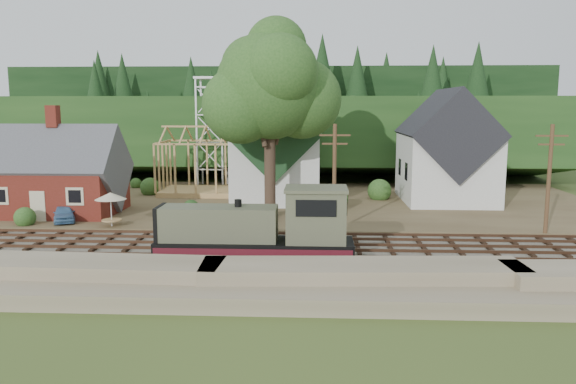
{
  "coord_description": "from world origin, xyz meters",
  "views": [
    {
      "loc": [
        5.64,
        -34.59,
        9.22
      ],
      "look_at": [
        3.65,
        6.0,
        3.0
      ],
      "focal_mm": 35.0,
      "sensor_mm": 36.0,
      "label": 1
    }
  ],
  "objects_px": {
    "car_red": "(474,194)",
    "patio_set": "(111,198)",
    "car_blue": "(64,213)",
    "car_green": "(44,202)",
    "locomotive": "(262,232)"
  },
  "relations": [
    {
      "from": "car_blue",
      "to": "car_red",
      "type": "xyz_separation_m",
      "value": [
        34.75,
        11.56,
        -0.03
      ]
    },
    {
      "from": "car_blue",
      "to": "car_green",
      "type": "relative_size",
      "value": 1.16
    },
    {
      "from": "car_red",
      "to": "patio_set",
      "type": "distance_m",
      "value": 33.15
    },
    {
      "from": "patio_set",
      "to": "locomotive",
      "type": "bearing_deg",
      "value": -36.43
    },
    {
      "from": "locomotive",
      "to": "car_blue",
      "type": "bearing_deg",
      "value": 147.49
    },
    {
      "from": "car_blue",
      "to": "car_red",
      "type": "bearing_deg",
      "value": -6.37
    },
    {
      "from": "car_red",
      "to": "patio_set",
      "type": "bearing_deg",
      "value": 123.59
    },
    {
      "from": "locomotive",
      "to": "car_blue",
      "type": "relative_size",
      "value": 2.92
    },
    {
      "from": "car_green",
      "to": "patio_set",
      "type": "height_order",
      "value": "patio_set"
    },
    {
      "from": "locomotive",
      "to": "car_red",
      "type": "bearing_deg",
      "value": 50.51
    },
    {
      "from": "locomotive",
      "to": "car_blue",
      "type": "xyz_separation_m",
      "value": [
        -16.54,
        10.54,
        -1.06
      ]
    },
    {
      "from": "car_blue",
      "to": "car_red",
      "type": "distance_m",
      "value": 36.62
    },
    {
      "from": "car_red",
      "to": "locomotive",
      "type": "bearing_deg",
      "value": 150.79
    },
    {
      "from": "locomotive",
      "to": "patio_set",
      "type": "bearing_deg",
      "value": 143.57
    },
    {
      "from": "car_green",
      "to": "patio_set",
      "type": "relative_size",
      "value": 1.29
    }
  ]
}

